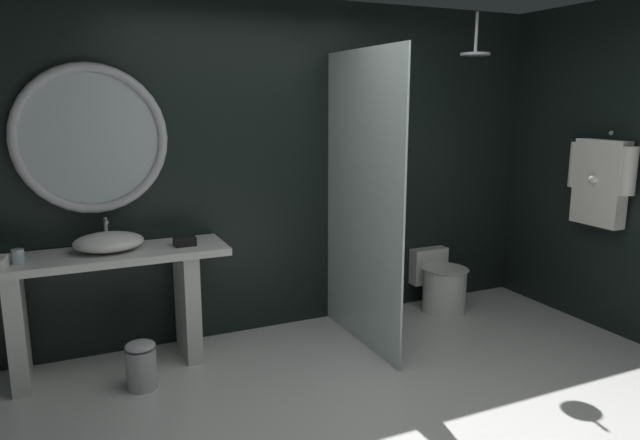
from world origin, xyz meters
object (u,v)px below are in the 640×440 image
Objects in this scene: tumbler_cup at (18,256)px; hanging_bathrobe at (600,179)px; round_wall_mirror at (91,139)px; rain_shower_head at (475,51)px; tissue_box at (185,241)px; waste_bin at (141,365)px; vessel_sink at (109,242)px; toilet at (440,283)px.

hanging_bathrobe reaches higher than tumbler_cup.
rain_shower_head is at bearing -9.79° from round_wall_mirror.
round_wall_mirror reaches higher than tumbler_cup.
tissue_box is at bearing 1.29° from tumbler_cup.
hanging_bathrobe is (4.14, -0.77, 0.35)m from tumbler_cup.
vessel_sink is at bearing 105.42° from waste_bin.
tumbler_cup is 0.12× the size of hanging_bathrobe.
toilet is at bearing 95.77° from rain_shower_head.
toilet is (-0.85, 0.85, -0.99)m from hanging_bathrobe.
vessel_sink reaches higher than toilet.
vessel_sink is 0.62× the size of hanging_bathrobe.
tumbler_cup reaches higher than toilet.
rain_shower_head reaches higher than waste_bin.
tumbler_cup is (-0.54, -0.08, -0.02)m from vessel_sink.
tumbler_cup is at bearing 153.59° from waste_bin.
hanging_bathrobe reaches higher than toilet.
tissue_box is 0.20× the size of hanging_bathrobe.
toilet is at bearing -4.29° from round_wall_mirror.
vessel_sink reaches higher than tissue_box.
rain_shower_head reaches higher than toilet.
round_wall_mirror is 2.93m from rain_shower_head.
vessel_sink is 3.08m from rain_shower_head.
hanging_bathrobe reaches higher than tissue_box.
toilet is at bearing 1.32° from tumbler_cup.
rain_shower_head reaches higher than round_wall_mirror.
tumbler_cup is at bearing -150.18° from round_wall_mirror.
waste_bin is at bearing -177.30° from rain_shower_head.
tumbler_cup is 0.28× the size of waste_bin.
tissue_box is 2.65m from rain_shower_head.
hanging_bathrobe is at bearing -16.22° from round_wall_mirror.
rain_shower_head is (2.82, -0.49, 0.63)m from round_wall_mirror.
vessel_sink is 0.82× the size of toilet.
tissue_box reaches higher than waste_bin.
tumbler_cup reaches higher than tissue_box.
hanging_bathrobe is at bearing -10.59° from tumbler_cup.
tumbler_cup is 0.09× the size of round_wall_mirror.
tumbler_cup is 1.04m from tissue_box.
tissue_box is (0.50, -0.06, -0.03)m from vessel_sink.
round_wall_mirror reaches higher than waste_bin.
toilet is at bearing 1.33° from tissue_box.
rain_shower_head is at bearing 145.14° from hanging_bathrobe.
round_wall_mirror is at bearing 104.70° from waste_bin.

